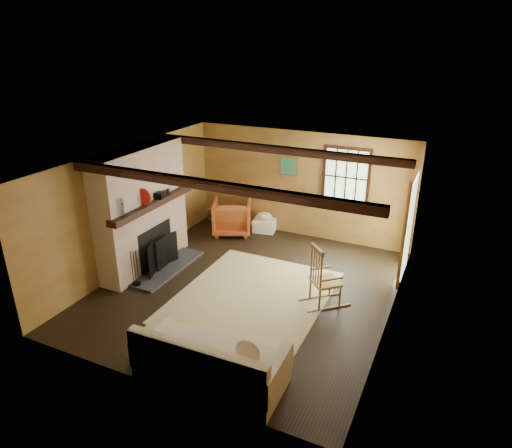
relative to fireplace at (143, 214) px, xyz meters
The scene contains 10 objects.
ground 2.49m from the fireplace, ahead, with size 5.50×5.50×0.00m, color black.
room_envelope 2.52m from the fireplace, ahead, with size 5.02×5.52×2.44m.
fireplace is the anchor object (origin of this frame).
rug 2.67m from the fireplace, ahead, with size 2.50×3.00×0.01m, color #C3B582.
rocking_chair 3.67m from the fireplace, ahead, with size 0.87×0.85×1.11m.
sofa 3.81m from the fireplace, 39.99° to the right, with size 2.00×0.92×0.80m.
firewood_pile 2.79m from the fireplace, 84.53° to the left, with size 0.73×0.13×0.27m.
laundry_basket 3.07m from the fireplace, 60.87° to the left, with size 0.50×0.38×0.30m, color white.
basket_pillow 3.01m from the fireplace, 60.87° to the left, with size 0.35×0.28×0.18m, color silver.
armchair 2.40m from the fireplace, 70.10° to the left, with size 0.85×0.87×0.79m, color #BF6026.
Camera 1 is at (3.21, -6.49, 4.29)m, focal length 32.00 mm.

